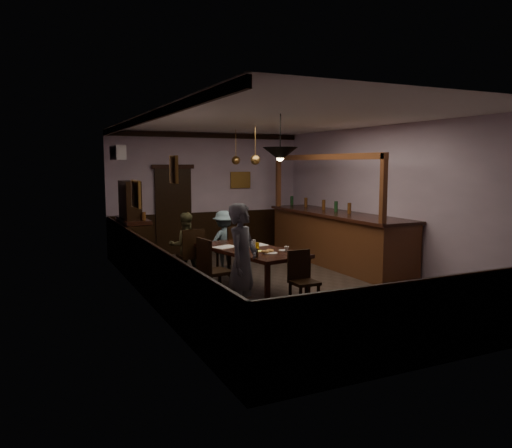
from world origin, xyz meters
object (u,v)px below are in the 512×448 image
chair_far_left (192,252)px  person_seated_left (185,245)px  chair_near (302,277)px  soda_can (257,246)px  person_standing (243,262)px  sideboard (133,235)px  person_seated_right (224,242)px  pendant_brass_mid (255,160)px  chair_side (211,267)px  bar_counter (336,237)px  pendant_brass_far (236,160)px  dining_table (251,252)px  coffee_cup (287,249)px  pendant_iron (280,154)px  chair_far_right (232,248)px

chair_far_left → person_seated_left: bearing=-82.6°
chair_near → soda_can: bearing=99.3°
person_standing → sideboard: 4.06m
person_seated_right → pendant_brass_mid: (0.65, -0.13, 1.66)m
chair_side → bar_counter: (3.56, 1.66, 0.04)m
soda_can → bar_counter: 2.97m
sideboard → pendant_brass_far: bearing=9.3°
soda_can → bar_counter: bar_counter is taller
soda_can → sideboard: bearing=120.9°
dining_table → coffee_cup: bearing=-50.1°
person_seated_left → pendant_iron: (0.90, -2.22, 1.73)m
dining_table → person_seated_right: person_seated_right is taller
dining_table → pendant_brass_mid: bearing=62.0°
pendant_brass_mid → dining_table: bearing=-118.0°
soda_can → pendant_brass_far: bearing=73.5°
chair_side → pendant_iron: pendant_iron is taller
coffee_cup → bar_counter: bar_counter is taller
chair_side → pendant_brass_far: 4.20m
person_seated_left → bar_counter: (3.43, -0.15, -0.03)m
pendant_brass_far → person_seated_left: bearing=-138.5°
chair_far_right → person_seated_left: size_ratio=0.77×
coffee_cup → pendant_brass_far: bearing=69.6°
chair_far_right → sideboard: bearing=-55.1°
soda_can → pendant_brass_mid: 2.30m
chair_side → person_standing: person_standing is taller
pendant_brass_far → bar_counter: bearing=-44.8°
dining_table → bar_counter: 2.97m
chair_near → coffee_cup: chair_near is taller
person_seated_right → coffee_cup: size_ratio=15.88×
coffee_cup → bar_counter: 2.89m
person_standing → coffee_cup: size_ratio=20.91×
person_seated_right → chair_far_left: bearing=20.8°
person_standing → pendant_iron: size_ratio=2.27×
coffee_cup → pendant_brass_mid: pendant_brass_mid is taller
coffee_cup → soda_can: bearing=120.5°
chair_far_left → person_standing: 2.60m
sideboard → pendant_brass_mid: pendant_brass_mid is taller
chair_far_right → sideboard: sideboard is taller
person_standing → pendant_brass_far: (1.77, 4.40, 1.46)m
chair_side → bar_counter: size_ratio=0.24×
chair_far_left → pendant_brass_mid: 2.33m
chair_far_left → pendant_iron: (0.86, -1.94, 1.83)m
person_standing → soda_can: bearing=15.2°
chair_far_left → chair_side: (-0.17, -1.53, 0.02)m
chair_near → sideboard: (-1.80, 3.85, 0.26)m
person_seated_left → person_seated_right: bearing=-163.5°
chair_near → sideboard: size_ratio=0.48×
pendant_brass_far → chair_far_right: bearing=-115.7°
person_seated_left → sideboard: sideboard is taller
soda_can → sideboard: (-1.60, 2.67, -0.06)m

